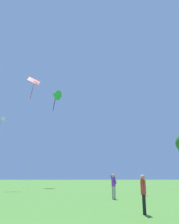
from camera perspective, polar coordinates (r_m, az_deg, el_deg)
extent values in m
cone|color=green|center=(46.69, -8.10, 4.11)|extent=(2.86, 2.81, 2.34)
cylinder|color=black|center=(46.02, -8.41, 1.76)|extent=(0.47, 0.25, 2.51)
cylinder|color=silver|center=(41.25, -11.33, -5.43)|extent=(3.55, 7.21, 16.74)
cone|color=white|center=(53.33, -19.99, -1.48)|extent=(1.22, 1.20, 1.02)
cylinder|color=red|center=(53.01, -20.32, -2.45)|extent=(0.42, 0.40, 1.26)
cube|color=red|center=(39.14, -13.07, 7.21)|extent=(1.88, 1.29, 1.58)
cylinder|color=#3F382D|center=(39.14, -13.07, 7.21)|extent=(1.34, 0.25, 0.79)
cylinder|color=red|center=(38.42, -13.50, 4.80)|extent=(0.44, 0.33, 2.44)
cylinder|color=silver|center=(33.59, -13.68, -3.62)|extent=(1.26, 6.51, 16.09)
cylinder|color=black|center=(10.90, 12.74, -20.64)|extent=(0.10, 0.10, 0.79)
cylinder|color=black|center=(11.06, 12.95, -20.55)|extent=(0.10, 0.10, 0.79)
cube|color=red|center=(10.93, 12.62, -17.01)|extent=(0.25, 0.26, 0.59)
cylinder|color=red|center=(10.81, 12.42, -16.26)|extent=(0.20, 0.27, 0.55)
cylinder|color=red|center=(11.05, 12.73, -16.21)|extent=(0.20, 0.27, 0.55)
sphere|color=tan|center=(10.93, 12.50, -14.89)|extent=(0.22, 0.22, 0.22)
cylinder|color=gray|center=(18.39, 5.55, -18.51)|extent=(0.12, 0.12, 0.87)
cylinder|color=gray|center=(18.28, 6.02, -18.52)|extent=(0.12, 0.12, 0.87)
cube|color=purple|center=(18.31, 5.72, -16.15)|extent=(0.29, 0.29, 0.65)
cylinder|color=purple|center=(18.39, 5.36, -15.64)|extent=(0.26, 0.27, 0.61)
cylinder|color=purple|center=(18.22, 6.05, -15.63)|extent=(0.26, 0.27, 0.61)
sphere|color=tan|center=(18.31, 5.68, -14.76)|extent=(0.24, 0.24, 0.24)
cylinder|color=#2D3351|center=(22.23, 12.82, -17.81)|extent=(0.10, 0.10, 0.75)
cylinder|color=#2D3351|center=(22.08, 12.98, -17.82)|extent=(0.10, 0.10, 0.75)
cube|color=white|center=(22.13, 12.80, -16.12)|extent=(0.19, 0.20, 0.56)
cylinder|color=white|center=(22.24, 12.65, -15.76)|extent=(0.10, 0.26, 0.53)
cylinder|color=white|center=(22.02, 12.89, -15.75)|extent=(0.10, 0.26, 0.53)
sphere|color=tan|center=(22.13, 12.73, -15.12)|extent=(0.21, 0.21, 0.21)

